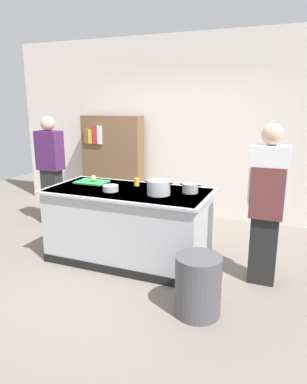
% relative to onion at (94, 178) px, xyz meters
% --- Properties ---
extents(ground_plane, '(10.00, 10.00, 0.00)m').
position_rel_onion_xyz_m(ground_plane, '(0.58, -0.17, -0.96)').
color(ground_plane, slate).
extents(back_wall, '(6.40, 0.12, 3.00)m').
position_rel_onion_xyz_m(back_wall, '(0.58, 1.93, 0.54)').
color(back_wall, silver).
rests_on(back_wall, ground_plane).
extents(counter_island, '(1.98, 0.98, 0.90)m').
position_rel_onion_xyz_m(counter_island, '(0.58, -0.17, -0.50)').
color(counter_island, '#B7BABF').
rests_on(counter_island, ground_plane).
extents(cutting_board, '(0.40, 0.28, 0.02)m').
position_rel_onion_xyz_m(cutting_board, '(-0.03, 0.00, -0.05)').
color(cutting_board, green).
rests_on(cutting_board, counter_island).
extents(onion, '(0.08, 0.08, 0.08)m').
position_rel_onion_xyz_m(onion, '(0.00, 0.00, 0.00)').
color(onion, tan).
rests_on(onion, cutting_board).
extents(stock_pot, '(0.33, 0.26, 0.17)m').
position_rel_onion_xyz_m(stock_pot, '(1.00, -0.24, 0.02)').
color(stock_pot, '#B7BABF').
rests_on(stock_pot, counter_island).
extents(sauce_pan, '(0.25, 0.18, 0.11)m').
position_rel_onion_xyz_m(sauce_pan, '(1.31, -0.03, -0.01)').
color(sauce_pan, '#99999E').
rests_on(sauce_pan, counter_island).
extents(mixing_bowl, '(0.19, 0.19, 0.07)m').
position_rel_onion_xyz_m(mixing_bowl, '(0.42, -0.31, -0.03)').
color(mixing_bowl, '#B7BABF').
rests_on(mixing_bowl, counter_island).
extents(juice_cup, '(0.07, 0.07, 0.10)m').
position_rel_onion_xyz_m(juice_cup, '(0.59, 0.06, -0.01)').
color(juice_cup, yellow).
rests_on(juice_cup, counter_island).
extents(trash_bin, '(0.43, 0.43, 0.57)m').
position_rel_onion_xyz_m(trash_bin, '(1.68, -0.99, -0.67)').
color(trash_bin, '#4C4C51').
rests_on(trash_bin, ground_plane).
extents(person_chef, '(0.38, 0.25, 1.72)m').
position_rel_onion_xyz_m(person_chef, '(2.18, -0.14, -0.05)').
color(person_chef, black).
rests_on(person_chef, ground_plane).
extents(person_guest, '(0.38, 0.24, 1.72)m').
position_rel_onion_xyz_m(person_guest, '(-1.12, 0.56, -0.05)').
color(person_guest, '#272727').
rests_on(person_guest, ground_plane).
extents(bookshelf, '(1.10, 0.31, 1.70)m').
position_rel_onion_xyz_m(bookshelf, '(-0.60, 1.63, -0.11)').
color(bookshelf, brown).
rests_on(bookshelf, ground_plane).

